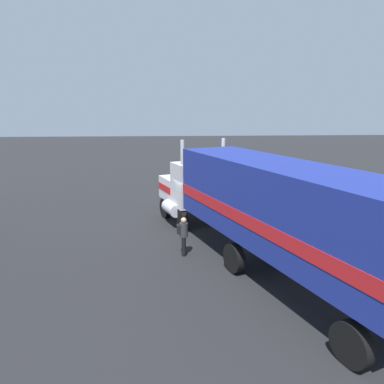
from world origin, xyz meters
The scene contains 5 objects.
ground_plane centered at (0.00, 0.00, 0.00)m, with size 120.00×120.00×0.00m, color #232326.
lane_stripe_near centered at (-0.10, -3.50, 0.01)m, with size 4.40×0.16×0.01m, color silver.
lane_stripe_mid centered at (0.82, -6.58, 0.01)m, with size 4.40×0.16×0.01m, color silver.
semi_truck centered at (-4.95, -1.91, 2.52)m, with size 14.10×7.41×4.50m.
person_bystander centered at (-3.81, 0.87, 0.89)m, with size 0.34×0.45×1.63m.
Camera 1 is at (-17.08, 1.41, 5.91)m, focal length 32.26 mm.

